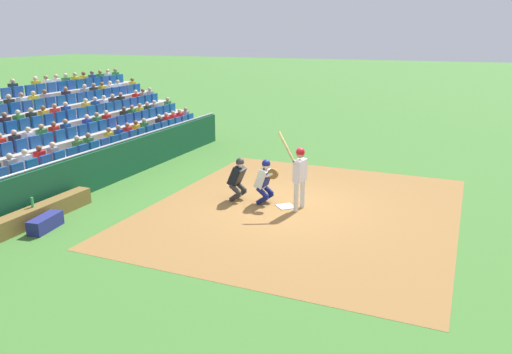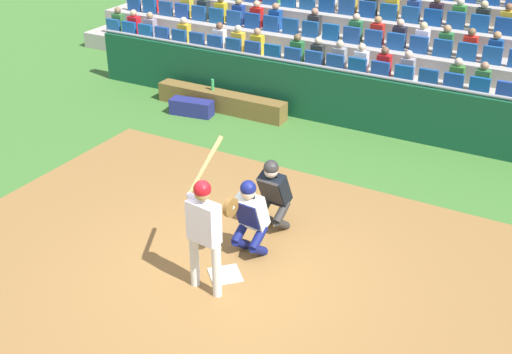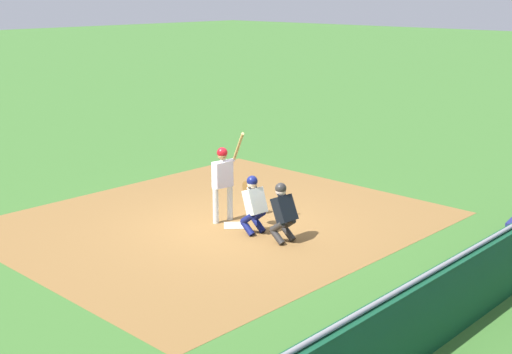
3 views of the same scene
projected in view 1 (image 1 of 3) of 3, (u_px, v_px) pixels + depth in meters
ground_plane at (286, 207)px, 13.84m from camera, size 160.00×160.00×0.00m
infield_dirt_patch at (303, 209)px, 13.65m from camera, size 9.37×8.10×0.01m
home_plate_marker at (286, 206)px, 13.84m from camera, size 0.62×0.62×0.02m
batter_at_plate at (299, 172)px, 13.33m from camera, size 0.59×0.77×2.14m
catcher_crouching at (265, 179)px, 13.91m from camera, size 0.49×0.72×1.31m
home_plate_umpire at (238, 177)px, 14.20m from camera, size 0.49×0.49×1.29m
dugout_wall at (110, 165)px, 15.90m from camera, size 14.19×0.24×1.27m
dugout_bench at (42, 213)px, 12.77m from camera, size 3.22×0.40×0.44m
water_bottle_on_bench at (32, 202)px, 12.48m from camera, size 0.07×0.07×0.26m
equipment_duffel_bag at (45, 223)px, 12.19m from camera, size 1.02×0.50×0.35m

